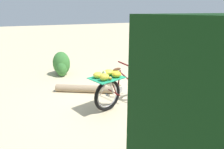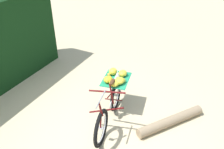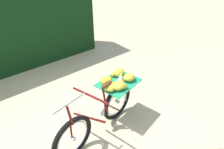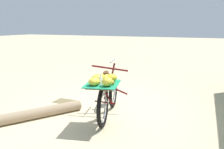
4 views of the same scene
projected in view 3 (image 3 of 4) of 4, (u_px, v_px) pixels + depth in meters
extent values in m
plane|color=beige|center=(80.00, 135.00, 3.30)|extent=(60.00, 60.00, 0.00)
torus|color=black|center=(73.00, 138.00, 2.80)|extent=(0.25, 0.73, 0.73)
torus|color=#B7B7BC|center=(73.00, 138.00, 2.80)|extent=(0.16, 0.55, 0.57)
cylinder|color=#B7B7BC|center=(73.00, 138.00, 2.80)|extent=(0.09, 0.08, 0.06)
torus|color=black|center=(117.00, 101.00, 3.48)|extent=(0.25, 0.73, 0.73)
torus|color=#B7B7BC|center=(117.00, 101.00, 3.48)|extent=(0.16, 0.55, 0.57)
cylinder|color=#B7B7BC|center=(117.00, 101.00, 3.48)|extent=(0.09, 0.08, 0.06)
cylinder|color=#590F0F|center=(88.00, 117.00, 2.92)|extent=(0.69, 0.20, 0.30)
cylinder|color=#590F0F|center=(90.00, 95.00, 2.75)|extent=(0.70, 0.21, 0.11)
cylinder|color=#590F0F|center=(105.00, 99.00, 3.11)|extent=(0.12, 0.06, 0.49)
cylinder|color=#590F0F|center=(111.00, 106.00, 3.35)|extent=(0.38, 0.12, 0.05)
cylinder|color=#590F0F|center=(112.00, 96.00, 3.26)|extent=(0.32, 0.10, 0.47)
cylinder|color=#590F0F|center=(71.00, 132.00, 2.71)|extent=(0.05, 0.04, 0.30)
cylinder|color=#590F0F|center=(70.00, 116.00, 2.56)|extent=(0.10, 0.06, 0.30)
cylinder|color=gray|center=(70.00, 103.00, 2.47)|extent=(0.15, 0.51, 0.02)
ellipsoid|color=#4C2D19|center=(107.00, 84.00, 3.00)|extent=(0.14, 0.24, 0.06)
cylinder|color=#B7B7BC|center=(103.00, 112.00, 3.22)|extent=(0.06, 0.16, 0.16)
cylinder|color=#B7B7BC|center=(114.00, 96.00, 3.31)|extent=(0.20, 0.07, 0.39)
cylinder|color=#B7B7BC|center=(121.00, 90.00, 3.45)|extent=(0.24, 0.07, 0.39)
cube|color=brown|center=(118.00, 83.00, 3.27)|extent=(0.57, 0.69, 0.02)
cube|color=#1E8C60|center=(118.00, 83.00, 3.26)|extent=(0.69, 0.79, 0.01)
ellipsoid|color=yellow|center=(119.00, 72.00, 3.39)|extent=(0.19, 0.22, 0.15)
ellipsoid|color=gold|center=(106.00, 80.00, 3.19)|extent=(0.18, 0.21, 0.14)
ellipsoid|color=yellow|center=(110.00, 86.00, 3.06)|extent=(0.30, 0.30, 0.12)
ellipsoid|color=yellow|center=(129.00, 77.00, 3.27)|extent=(0.19, 0.22, 0.13)
ellipsoid|color=yellow|center=(118.00, 85.00, 3.08)|extent=(0.22, 0.25, 0.13)
sphere|color=gold|center=(120.00, 82.00, 3.21)|extent=(0.07, 0.07, 0.07)
sphere|color=#B29333|center=(113.00, 75.00, 3.37)|extent=(0.08, 0.08, 0.08)
sphere|color=#8CAD38|center=(124.00, 86.00, 3.09)|extent=(0.09, 0.09, 0.09)
cone|color=white|center=(121.00, 77.00, 3.23)|extent=(0.17, 0.17, 0.18)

